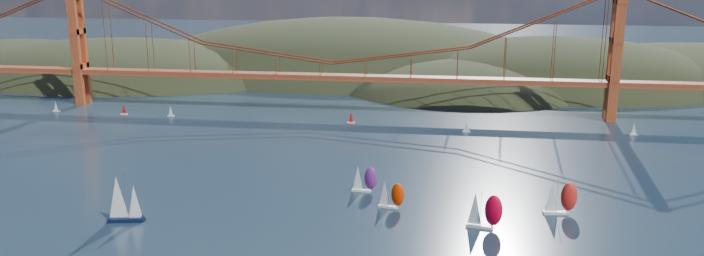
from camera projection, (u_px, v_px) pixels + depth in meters
name	position (u px, v px, depth m)	size (l,w,h in m)	color
headlands	(437.00, 97.00, 401.08)	(725.00, 225.00, 96.00)	black
bridge	(328.00, 40.00, 302.13)	(552.00, 12.00, 55.00)	brown
sloop_navy	(123.00, 200.00, 180.31)	(9.34, 5.97, 13.93)	black
racer_0	(391.00, 194.00, 190.50)	(7.54, 3.77, 8.47)	white
racer_1	(484.00, 210.00, 176.16)	(9.44, 5.04, 10.58)	white
racer_2	(560.00, 197.00, 185.83)	(9.06, 4.06, 10.26)	white
racer_rwb	(364.00, 179.00, 203.77)	(7.53, 3.09, 8.64)	white
distant_boat_1	(56.00, 106.00, 308.04)	(3.00, 2.00, 4.70)	silver
distant_boat_2	(124.00, 109.00, 302.55)	(3.00, 2.00, 4.70)	silver
distant_boat_3	(171.00, 111.00, 299.09)	(3.00, 2.00, 4.70)	silver
distant_boat_4	(634.00, 129.00, 268.05)	(3.00, 2.00, 4.70)	silver
distant_boat_8	(466.00, 126.00, 273.00)	(3.00, 2.00, 4.70)	silver
distant_boat_9	(351.00, 118.00, 287.22)	(3.00, 2.00, 4.70)	silver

